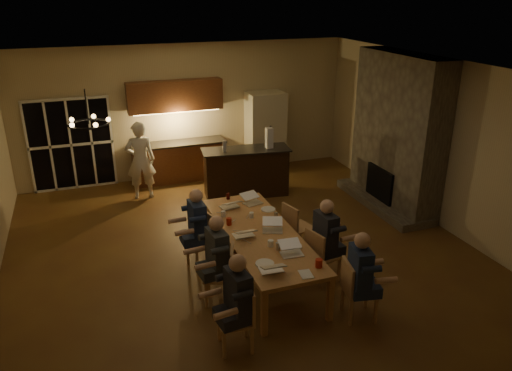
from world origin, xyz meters
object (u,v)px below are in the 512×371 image
at_px(chair_left_mid, 219,274).
at_px(bar_bottle, 225,146).
at_px(chair_left_near, 235,319).
at_px(person_left_far, 198,228).
at_px(chair_right_far, 299,227).
at_px(bar_blender, 269,138).
at_px(laptop_e, 229,201).
at_px(can_right, 276,216).
at_px(mug_back, 223,214).
at_px(mug_front, 271,243).
at_px(laptop_a, 271,263).
at_px(laptop_b, 292,248).
at_px(mug_mid, 252,215).
at_px(bar_island, 246,172).
at_px(chandelier, 89,124).
at_px(redcup_near, 319,263).
at_px(refrigerator, 265,132).
at_px(chair_right_near, 360,290).
at_px(plate_left, 265,264).
at_px(laptop_d, 273,225).
at_px(can_cola, 228,196).
at_px(chair_right_mid, 324,255).
at_px(person_left_near, 238,303).
at_px(plate_far, 268,209).
at_px(plate_near, 293,246).
at_px(standing_person, 140,160).
at_px(laptop_c, 243,229).
at_px(redcup_mid, 229,222).
at_px(person_left_mid, 217,259).
at_px(laptop_f, 253,198).
at_px(chair_left_far, 202,242).
at_px(can_silver, 278,246).
at_px(person_right_near, 359,278).

xyz_separation_m(chair_left_mid, bar_bottle, (1.21, 3.76, 0.76)).
bearing_deg(chair_left_near, person_left_far, -175.45).
relative_size(chair_left_near, chair_right_far, 1.00).
distance_m(chair_left_near, bar_blender, 5.36).
distance_m(laptop_e, can_right, 0.95).
xyz_separation_m(chair_right_far, mug_back, (-1.31, 0.23, 0.36)).
bearing_deg(mug_front, laptop_a, -110.81).
relative_size(laptop_b, mug_mid, 3.20).
bearing_deg(bar_blender, bar_island, 167.93).
distance_m(mug_mid, can_right, 0.41).
bearing_deg(chair_left_mid, chandelier, -86.19).
bearing_deg(bar_blender, redcup_near, -104.51).
bearing_deg(chair_right_far, mug_mid, 74.66).
relative_size(refrigerator, bar_blender, 4.39).
distance_m(chair_left_near, can_right, 2.41).
height_order(chair_right_far, mug_back, chair_right_far).
relative_size(chair_right_near, mug_mid, 8.90).
xyz_separation_m(laptop_e, redcup_near, (0.58, -2.38, -0.05)).
relative_size(mug_mid, plate_left, 0.37).
relative_size(chair_left_near, laptop_d, 2.78).
xyz_separation_m(refrigerator, can_cola, (-1.94, -3.20, -0.19)).
xyz_separation_m(bar_island, laptop_b, (-0.67, -4.07, 0.32)).
xyz_separation_m(chair_right_mid, laptop_e, (-1.06, 1.61, 0.42)).
height_order(chair_right_near, plate_left, chair_right_near).
distance_m(person_left_near, plate_far, 2.74).
xyz_separation_m(refrigerator, laptop_a, (-2.10, -5.78, -0.14)).
xyz_separation_m(mug_front, plate_near, (0.31, -0.12, -0.04)).
relative_size(chair_right_mid, chair_right_far, 1.00).
bearing_deg(standing_person, person_left_near, 99.08).
bearing_deg(chair_left_near, bar_blender, 160.12).
height_order(mug_front, mug_back, same).
bearing_deg(mug_mid, laptop_c, -120.49).
relative_size(laptop_e, plate_near, 1.16).
bearing_deg(redcup_mid, person_left_mid, -116.51).
xyz_separation_m(person_left_far, laptop_f, (1.14, 0.51, 0.17)).
relative_size(chair_left_far, redcup_near, 7.42).
relative_size(chair_right_mid, chandelier, 1.69).
bearing_deg(plate_near, chair_right_near, -57.30).
relative_size(mug_back, bar_blender, 0.22).
bearing_deg(chair_right_mid, mug_front, 74.11).
height_order(chair_right_near, can_silver, chair_right_near).
height_order(laptop_c, redcup_mid, laptop_c).
xyz_separation_m(laptop_b, can_cola, (-0.28, 2.28, -0.05)).
distance_m(chandelier, mug_mid, 3.18).
bearing_deg(person_right_near, laptop_e, 31.16).
relative_size(bar_island, chair_right_mid, 2.17).
relative_size(person_left_mid, plate_near, 5.00).
xyz_separation_m(chair_right_far, mug_mid, (-0.88, 0.02, 0.36)).
bearing_deg(standing_person, can_cola, 121.78).
relative_size(bar_island, laptop_c, 6.03).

